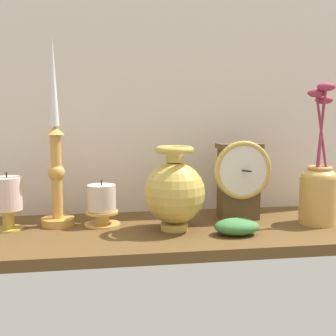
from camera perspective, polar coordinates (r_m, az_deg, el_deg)
The scene contains 9 objects.
ground_plane at distance 99.63cm, azimuth 0.66°, elevation -8.70°, with size 100.00×36.00×2.40cm, color brown.
back_wall at distance 114.38cm, azimuth -0.87°, elevation 10.38°, with size 120.00×2.00×65.00cm, color silver.
mantel_clock at distance 106.47cm, azimuth 9.65°, elevation -1.39°, with size 14.41×8.88×19.93cm.
candlestick_tall_left at distance 101.91cm, azimuth -14.89°, elevation 0.49°, with size 7.78×7.78×44.28cm.
brass_vase_bulbous at distance 95.47cm, azimuth 1.09°, elevation -3.15°, with size 13.94×13.94×19.13cm.
brass_vase_jar at distance 107.24cm, azimuth 19.71°, elevation -2.49°, with size 8.92×8.92×33.49cm.
pillar_candle_front at distance 101.58cm, azimuth -8.93°, elevation -4.90°, with size 8.52×8.52×10.88cm.
pillar_candle_near_clock at distance 102.54cm, azimuth -20.88°, elevation -3.90°, with size 6.93×6.93×13.29cm.
ivy_sprig at distance 94.15cm, azimuth 9.27°, elevation -7.83°, with size 9.95×6.97×3.62cm.
Camera 1 is at (-15.90, -94.58, 25.80)cm, focal length 45.08 mm.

